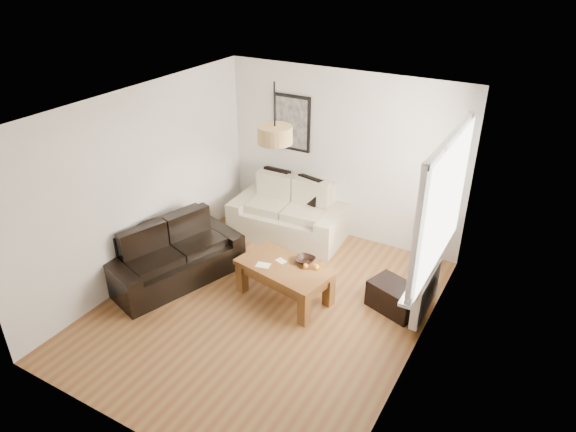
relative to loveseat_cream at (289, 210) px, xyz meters
The scene contains 21 objects.
floor 1.95m from the loveseat_cream, 69.67° to the right, with size 4.50×4.50×0.00m, color brown.
ceiling 2.88m from the loveseat_cream, 69.67° to the right, with size 3.80×4.50×0.00m, color white, non-canonical shape.
wall_back 1.19m from the loveseat_cream, 35.48° to the left, with size 3.80×0.04×2.60m, color silver, non-canonical shape.
wall_front 4.17m from the loveseat_cream, 80.71° to the right, with size 3.80×0.04×2.60m, color silver, non-canonical shape.
wall_left 2.34m from the loveseat_cream, 124.88° to the right, with size 0.04×4.50×2.60m, color silver, non-canonical shape.
wall_right 3.24m from the loveseat_cream, 34.82° to the right, with size 0.04×4.50×2.60m, color silver, non-canonical shape.
window_bay 2.94m from the loveseat_cream, 21.26° to the right, with size 0.14×1.90×1.60m, color white, non-canonical shape.
radiator 2.67m from the loveseat_cream, 21.57° to the right, with size 0.10×0.90×0.52m, color white.
poster 1.35m from the loveseat_cream, 113.42° to the left, with size 0.62×0.04×0.87m, color black, non-canonical shape.
pendant_shade 2.42m from the loveseat_cream, 65.99° to the right, with size 0.40×0.40×0.20m, color tan.
loveseat_cream is the anchor object (origin of this frame).
sofa_leather 1.98m from the loveseat_cream, 112.85° to the right, with size 1.80×0.88×0.78m, color black, non-canonical shape.
coffee_table 1.67m from the loveseat_cream, 62.27° to the right, with size 1.21×0.66×0.50m, color brown, non-canonical shape.
ottoman 2.35m from the loveseat_cream, 25.34° to the right, with size 0.64×0.41×0.36m, color black.
cushion_left 0.53m from the loveseat_cream, 149.21° to the left, with size 0.43×0.13×0.43m, color black.
cushion_right 0.45m from the loveseat_cream, 41.99° to the left, with size 0.42×0.13×0.42m, color black.
fruit_bowl 1.60m from the loveseat_cream, 52.78° to the right, with size 0.25×0.25×0.06m, color black.
orange_a 1.75m from the loveseat_cream, 53.50° to the right, with size 0.07×0.07×0.07m, color orange.
orange_b 1.79m from the loveseat_cream, 49.18° to the right, with size 0.07×0.07×0.07m, color orange.
orange_c 1.75m from the loveseat_cream, 53.61° to the right, with size 0.06×0.06×0.06m, color #FA5E15.
papers 1.69m from the loveseat_cream, 71.62° to the right, with size 0.18×0.12×0.01m, color white.
Camera 1 is at (2.90, -4.50, 4.16)m, focal length 32.37 mm.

